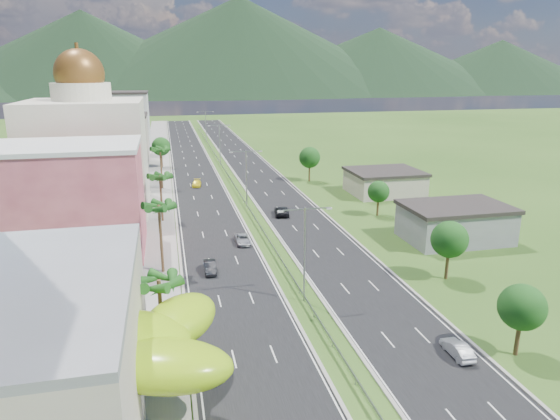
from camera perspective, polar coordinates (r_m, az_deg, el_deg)
ground at (r=49.07m, az=5.98°, el=-15.30°), size 500.00×500.00×0.00m
road_left at (r=132.21m, az=-9.82°, el=4.57°), size 11.00×260.00×0.04m
road_right at (r=133.81m, az=-3.38°, el=4.91°), size 11.00×260.00×0.04m
sidewalk_left at (r=132.07m, az=-13.94°, el=4.34°), size 7.00×260.00×0.12m
median_guardrail at (r=115.16m, az=-5.56°, el=3.38°), size 0.10×216.06×0.76m
streetlight_median_b at (r=54.81m, az=2.83°, el=-3.97°), size 6.04×0.25×11.00m
streetlight_median_c at (r=92.59m, az=-3.87°, el=4.24°), size 6.04×0.25×11.00m
streetlight_median_d at (r=136.61m, az=-6.91°, el=7.91°), size 6.04×0.25×11.00m
streetlight_median_e at (r=181.11m, az=-8.48°, el=9.78°), size 6.04×0.25×11.00m
lime_canopy at (r=41.40m, az=-19.95°, el=-14.59°), size 18.00×15.00×7.40m
pink_shophouse at (r=75.07m, az=-23.15°, el=0.82°), size 20.00×15.00×15.00m
domed_building at (r=96.63m, az=-21.15°, el=6.47°), size 20.00×20.00×28.70m
midrise_grey at (r=121.53m, az=-18.98°, el=6.79°), size 16.00×15.00×16.00m
midrise_beige at (r=143.43m, az=-18.09°, el=7.52°), size 16.00×15.00×13.00m
midrise_white at (r=165.91m, az=-17.53°, el=9.47°), size 16.00×15.00×18.00m
shed_near at (r=80.42m, az=19.35°, el=-1.56°), size 15.00×10.00×5.00m
shed_far at (r=106.91m, az=11.83°, el=3.01°), size 14.00×12.00×4.40m
palm_tree_b at (r=45.44m, az=-13.67°, el=-8.30°), size 3.60×3.60×8.10m
palm_tree_c at (r=63.87m, az=-13.67°, el=0.12°), size 3.60×3.60×9.60m
palm_tree_d at (r=86.46m, az=-13.55°, el=3.53°), size 3.60×3.60×8.60m
palm_tree_e at (r=110.92m, az=-13.54°, el=6.58°), size 3.60×3.60×9.40m
leafy_tree_lfar at (r=136.05m, az=-13.44°, el=7.07°), size 4.90×4.90×8.05m
leafy_tree_ra at (r=50.26m, az=25.93°, el=-9.97°), size 4.20×4.20×6.90m
leafy_tree_rb at (r=64.54m, az=18.81°, el=-3.21°), size 4.55×4.55×7.47m
leafy_tree_rc at (r=89.89m, az=11.20°, el=2.06°), size 3.85×3.85×6.33m
leafy_tree_rd at (r=115.91m, az=3.41°, el=6.01°), size 4.90×4.90×8.05m
mountain_ridge at (r=495.83m, az=-4.40°, el=12.86°), size 860.00×140.00×90.00m
car_dark_left at (r=65.21m, az=-8.00°, el=-6.46°), size 1.60×4.29×1.40m
car_silver_mid_left at (r=75.06m, az=-4.28°, el=-3.36°), size 2.16×4.66×1.29m
car_yellow_far_left at (r=112.89m, az=-9.50°, el=3.02°), size 2.40×4.73×1.32m
car_silver_right at (r=49.85m, az=19.62°, el=-14.73°), size 1.50×4.09×1.34m
car_dark_far_right at (r=89.34m, az=0.19°, el=-0.11°), size 3.26×5.58×1.46m
motorcycle at (r=44.17m, az=-7.09°, el=-18.16°), size 0.93×2.11×1.31m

